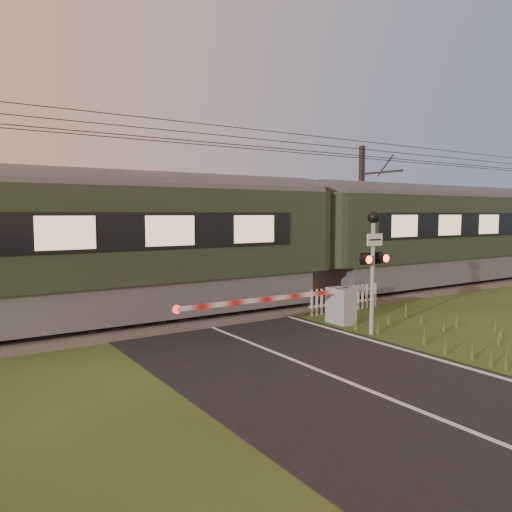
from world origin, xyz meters
TOP-DOWN VIEW (x-y plane):
  - ground at (0.00, 0.00)m, footprint 160.00×160.00m
  - road at (0.02, -0.23)m, footprint 6.00×140.00m
  - track_bed at (0.00, 6.50)m, footprint 140.00×3.40m
  - overhead_wires at (0.00, 6.50)m, footprint 120.00×0.62m
  - train at (4.90, 6.50)m, footprint 45.27×3.12m
  - boom_gate at (3.27, 3.28)m, footprint 6.43×0.83m
  - crossing_signal at (3.28, 1.77)m, footprint 0.86×0.35m
  - picket_fence at (4.97, 4.60)m, footprint 3.10×0.07m
  - catenary_mast at (9.87, 8.72)m, footprint 0.20×2.45m

SIDE VIEW (x-z plane):
  - ground at x=0.00m, z-range 0.00..0.00m
  - road at x=0.02m, z-range 0.00..0.03m
  - track_bed at x=0.00m, z-range -0.13..0.26m
  - picket_fence at x=4.97m, z-range 0.00..0.85m
  - boom_gate at x=3.27m, z-range 0.05..1.15m
  - crossing_signal at x=3.28m, z-range 0.63..3.99m
  - train at x=4.90m, z-range 0.28..4.50m
  - catenary_mast at x=9.87m, z-range 0.14..6.50m
  - overhead_wires at x=0.00m, z-range 5.41..6.04m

